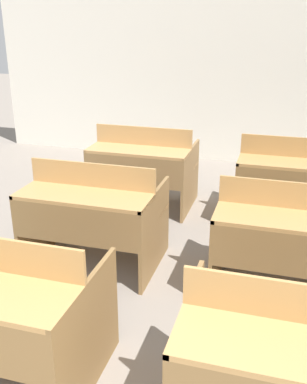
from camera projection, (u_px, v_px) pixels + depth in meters
wall_back at (238, 61)px, 6.21m from camera, size 7.31×0.06×2.88m
bench_front_right at (293, 365)px, 2.11m from camera, size 1.08×0.81×0.91m
bench_second_left at (93, 213)px, 3.75m from camera, size 1.08×0.81×0.91m
bench_second_right at (289, 238)px, 3.33m from camera, size 1.08×0.81×0.91m
bench_third_left at (143, 166)px, 4.96m from camera, size 1.08×0.81×0.91m
bench_third_right at (292, 179)px, 4.54m from camera, size 1.08×0.81×0.91m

